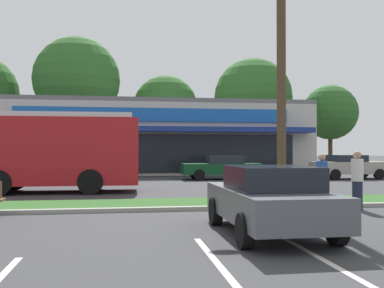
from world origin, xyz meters
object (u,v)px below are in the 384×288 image
at_px(utility_pole, 277,46).
at_px(car_2, 221,167).
at_px(car_0, 269,199).
at_px(pedestrian_mid, 322,182).
at_px(pedestrian_by_pole, 357,180).
at_px(car_1, 349,166).

relative_size(utility_pole, car_2, 2.10).
height_order(car_0, car_2, car_0).
relative_size(utility_pole, pedestrian_mid, 5.86).
distance_m(utility_pole, pedestrian_mid, 4.75).
relative_size(utility_pole, pedestrian_by_pole, 5.61).
xyz_separation_m(pedestrian_by_pole, pedestrian_mid, (-1.09, 0.03, -0.04)).
xyz_separation_m(utility_pole, pedestrian_by_pole, (1.80, -1.83, -4.31)).
bearing_deg(car_1, pedestrian_mid, -121.02).
xyz_separation_m(car_2, pedestrian_by_pole, (1.05, -13.65, 0.14)).
distance_m(utility_pole, car_0, 7.06).
bearing_deg(pedestrian_mid, pedestrian_by_pole, -34.32).
height_order(utility_pole, pedestrian_mid, utility_pole).
distance_m(utility_pole, car_2, 12.65).
xyz_separation_m(utility_pole, car_2, (0.75, 11.82, -4.44)).
relative_size(car_2, pedestrian_mid, 2.79).
xyz_separation_m(car_0, pedestrian_by_pole, (3.80, 3.29, 0.13)).
relative_size(utility_pole, car_0, 2.35).
relative_size(car_0, pedestrian_by_pole, 2.39).
distance_m(car_1, pedestrian_mid, 15.03).
height_order(utility_pole, car_2, utility_pole).
relative_size(car_1, pedestrian_by_pole, 2.58).
distance_m(utility_pole, car_1, 14.62).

